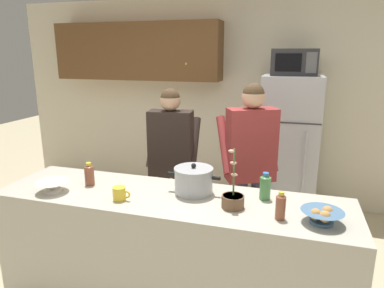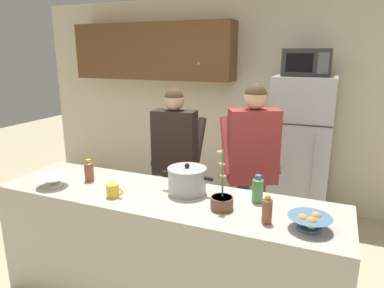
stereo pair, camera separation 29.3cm
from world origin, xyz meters
name	(u,v)px [view 1 (the left image)]	position (x,y,z in m)	size (l,w,h in m)	color
back_wall_unit	(210,91)	(-0.27, 2.25, 1.44)	(6.00, 0.48, 2.60)	beige
kitchen_island	(171,253)	(0.00, 0.00, 0.46)	(2.56, 0.68, 0.92)	#BCB7A8
refrigerator	(288,149)	(0.77, 1.85, 0.84)	(0.64, 0.68, 1.68)	#B7BABF
microwave	(295,62)	(0.77, 1.83, 1.82)	(0.48, 0.37, 0.28)	#2D2D30
person_near_pot	(171,152)	(-0.29, 0.82, 1.00)	(0.52, 0.45, 1.61)	black
person_by_sink	(250,154)	(0.47, 0.80, 1.05)	(0.62, 0.57, 1.67)	#33384C
cooking_pot	(194,180)	(0.14, 0.11, 1.02)	(0.40, 0.29, 0.23)	#ADAFB5
coffee_mug	(120,194)	(-0.31, -0.16, 0.97)	(0.13, 0.09, 0.10)	yellow
bread_bowl	(322,216)	(1.02, -0.12, 0.97)	(0.25, 0.25, 0.10)	#4C7299
empty_bowl	(52,186)	(-0.86, -0.17, 0.97)	(0.24, 0.24, 0.08)	white
bottle_near_edge	(265,186)	(0.65, 0.15, 1.02)	(0.08, 0.08, 0.20)	#4C8C4C
bottle_mid_counter	(89,174)	(-0.68, 0.03, 1.01)	(0.07, 0.07, 0.18)	brown
bottle_far_corner	(281,206)	(0.77, -0.13, 1.01)	(0.06, 0.06, 0.18)	brown
potted_orchid	(233,199)	(0.46, -0.05, 0.98)	(0.15, 0.15, 0.41)	brown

